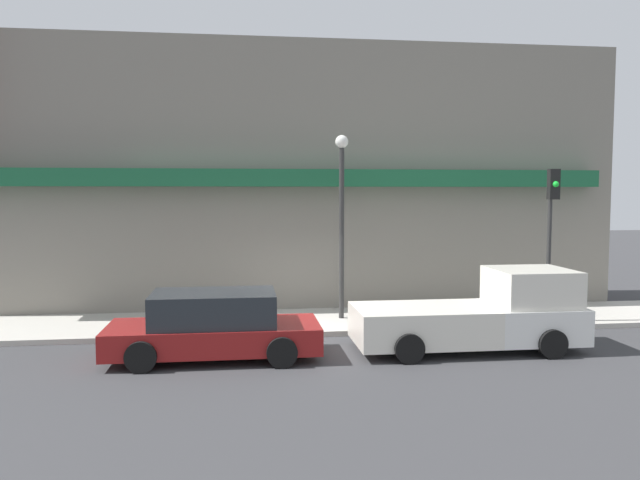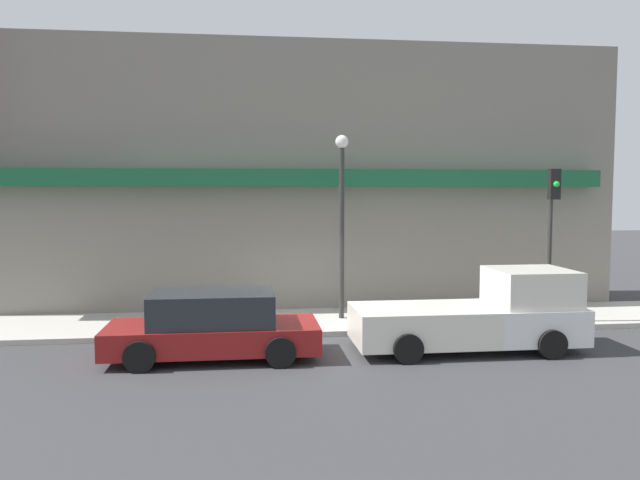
{
  "view_description": "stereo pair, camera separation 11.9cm",
  "coord_description": "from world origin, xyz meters",
  "px_view_note": "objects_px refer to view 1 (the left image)",
  "views": [
    {
      "loc": [
        -1.72,
        -15.18,
        3.61
      ],
      "look_at": [
        0.4,
        1.27,
        2.34
      ],
      "focal_mm": 35.0,
      "sensor_mm": 36.0,
      "label": 1
    },
    {
      "loc": [
        -1.6,
        -15.19,
        3.61
      ],
      "look_at": [
        0.4,
        1.27,
        2.34
      ],
      "focal_mm": 35.0,
      "sensor_mm": 36.0,
      "label": 2
    }
  ],
  "objects_px": {
    "parked_car": "(214,326)",
    "traffic_light": "(551,218)",
    "pickup_truck": "(481,315)",
    "street_lamp": "(342,203)",
    "fire_hydrant": "(184,319)"
  },
  "relations": [
    {
      "from": "pickup_truck",
      "to": "street_lamp",
      "type": "distance_m",
      "value": 4.95
    },
    {
      "from": "pickup_truck",
      "to": "street_lamp",
      "type": "bearing_deg",
      "value": 128.25
    },
    {
      "from": "parked_car",
      "to": "traffic_light",
      "type": "bearing_deg",
      "value": 15.22
    },
    {
      "from": "pickup_truck",
      "to": "parked_car",
      "type": "bearing_deg",
      "value": 178.67
    },
    {
      "from": "parked_car",
      "to": "street_lamp",
      "type": "distance_m",
      "value": 5.37
    },
    {
      "from": "fire_hydrant",
      "to": "street_lamp",
      "type": "height_order",
      "value": "street_lamp"
    },
    {
      "from": "traffic_light",
      "to": "parked_car",
      "type": "bearing_deg",
      "value": -166.61
    },
    {
      "from": "parked_car",
      "to": "street_lamp",
      "type": "relative_size",
      "value": 0.91
    },
    {
      "from": "parked_car",
      "to": "traffic_light",
      "type": "relative_size",
      "value": 1.12
    },
    {
      "from": "pickup_truck",
      "to": "traffic_light",
      "type": "xyz_separation_m",
      "value": [
        2.73,
        2.09,
        2.13
      ]
    },
    {
      "from": "parked_car",
      "to": "street_lamp",
      "type": "xyz_separation_m",
      "value": [
        3.34,
        3.29,
        2.61
      ]
    },
    {
      "from": "pickup_truck",
      "to": "fire_hydrant",
      "type": "bearing_deg",
      "value": 161.58
    },
    {
      "from": "parked_car",
      "to": "traffic_light",
      "type": "height_order",
      "value": "traffic_light"
    },
    {
      "from": "pickup_truck",
      "to": "parked_car",
      "type": "height_order",
      "value": "pickup_truck"
    },
    {
      "from": "fire_hydrant",
      "to": "traffic_light",
      "type": "height_order",
      "value": "traffic_light"
    }
  ]
}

